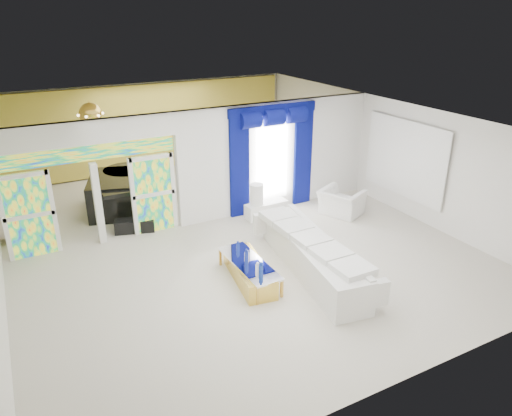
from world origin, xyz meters
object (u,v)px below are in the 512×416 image
coffee_table (249,272)px  armchair (341,202)px  white_sofa (311,256)px  console_table (266,209)px  grand_piano (118,193)px

coffee_table → armchair: 4.28m
coffee_table → white_sofa: bearing=-12.5°
white_sofa → coffee_table: bearing=176.4°
white_sofa → console_table: size_ratio=3.19×
coffee_table → armchair: armchair is taller
console_table → coffee_table: bearing=-125.2°
white_sofa → console_table: (0.59, 3.05, -0.16)m
coffee_table → armchair: (3.83, 1.90, 0.15)m
armchair → grand_piano: (-5.32, 3.18, 0.14)m
coffee_table → console_table: size_ratio=1.53×
coffee_table → grand_piano: 5.31m
armchair → coffee_table: bearing=92.0°
console_table → grand_piano: 4.16m
coffee_table → console_table: 3.36m
console_table → armchair: size_ratio=1.11×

